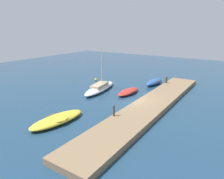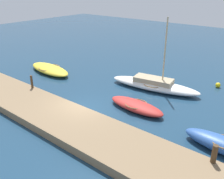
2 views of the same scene
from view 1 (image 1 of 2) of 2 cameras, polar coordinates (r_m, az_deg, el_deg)
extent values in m
plane|color=navy|center=(24.58, 6.07, -3.86)|extent=(84.00, 84.00, 0.00)
cube|color=#846B4C|center=(23.66, 10.72, -4.21)|extent=(26.76, 3.65, 0.53)
ellipsoid|color=white|center=(29.33, -3.35, 0.37)|extent=(7.95, 3.19, 0.74)
torus|color=olive|center=(29.27, -3.35, 0.76)|extent=(2.32, 2.32, 0.07)
cube|color=tan|center=(29.13, -3.44, 1.16)|extent=(3.42, 1.84, 0.43)
cylinder|color=#C6B284|center=(29.26, -2.81, 6.30)|extent=(0.12, 0.12, 5.47)
ellipsoid|color=gold|center=(20.28, -14.75, -7.93)|extent=(5.85, 2.64, 0.65)
torus|color=olive|center=(20.21, -14.79, -7.47)|extent=(2.34, 2.34, 0.07)
ellipsoid|color=#2D569E|center=(33.09, 11.45, 2.02)|extent=(4.56, 1.65, 0.82)
torus|color=olive|center=(33.04, 11.47, 2.40)|extent=(1.50, 1.50, 0.07)
ellipsoid|color=#B72D28|center=(27.97, 4.49, -0.58)|extent=(4.48, 1.74, 0.63)
torus|color=olive|center=(27.92, 4.50, -0.24)|extent=(1.68, 1.68, 0.07)
cylinder|color=#47331E|center=(19.66, 0.51, -5.83)|extent=(0.18, 0.18, 1.04)
cylinder|color=#47331E|center=(32.34, 14.67, 2.56)|extent=(0.26, 0.26, 0.96)
sphere|color=yellow|center=(34.81, -4.43, 2.70)|extent=(0.44, 0.44, 0.44)
camera|label=2|loc=(32.18, 35.72, 13.50)|focal=40.20mm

